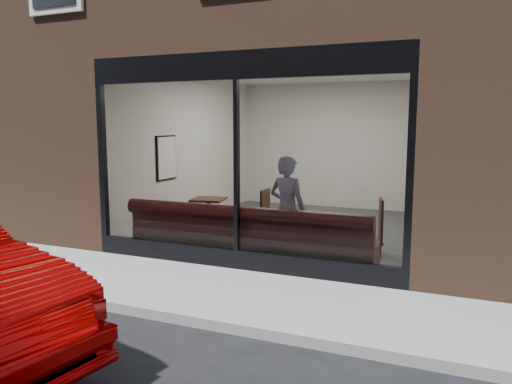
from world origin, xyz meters
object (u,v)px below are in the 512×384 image
at_px(banquette, 248,248).
at_px(cafe_table_left, 209,199).
at_px(person, 287,209).
at_px(cafe_chair_right, 368,241).
at_px(cafe_table_right, 324,215).
at_px(cafe_chair_left, 256,225).

height_order(banquette, cafe_table_left, cafe_table_left).
bearing_deg(person, banquette, 34.33).
bearing_deg(banquette, cafe_chair_right, 35.45).
bearing_deg(cafe_table_right, cafe_table_left, 163.61).
height_order(cafe_table_right, cafe_chair_left, cafe_table_right).
height_order(person, cafe_chair_left, person).
bearing_deg(cafe_table_left, banquette, -42.60).
bearing_deg(cafe_table_left, person, -28.04).
bearing_deg(cafe_chair_right, cafe_chair_left, -24.54).
relative_size(cafe_table_right, cafe_chair_right, 1.54).
bearing_deg(person, cafe_table_right, -136.03).
xyz_separation_m(person, cafe_table_right, (0.51, 0.32, -0.11)).
relative_size(person, cafe_chair_left, 4.10).
distance_m(cafe_table_left, cafe_table_right, 2.56).
distance_m(person, cafe_table_left, 2.21).
relative_size(person, cafe_chair_right, 3.74).
height_order(person, cafe_table_right, person).
bearing_deg(cafe_table_left, cafe_chair_right, -1.64).
height_order(cafe_table_left, cafe_chair_right, cafe_table_left).
relative_size(person, cafe_table_left, 2.82).
xyz_separation_m(person, cafe_chair_right, (1.10, 0.95, -0.61)).
bearing_deg(cafe_chair_left, banquette, 109.30).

